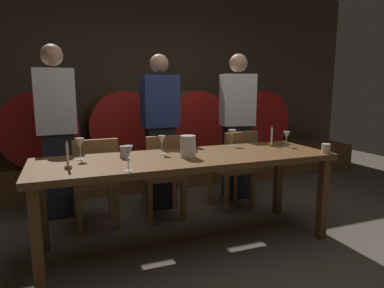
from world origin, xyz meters
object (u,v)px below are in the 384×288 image
(pitcher, at_px, (188,146))
(wine_glass_far_left, at_px, (80,144))
(wine_glass_right, at_px, (232,134))
(candle_right, at_px, (272,140))
(wine_barrel_far_left, at_px, (41,127))
(dining_table, at_px, (188,165))
(chair_center, at_px, (164,173))
(cup_left, at_px, (124,152))
(wine_barrel_center_right, at_px, (188,122))
(chair_right, at_px, (235,166))
(wine_glass_center, at_px, (162,141))
(wine_glass_left, at_px, (128,153))
(guest_right, at_px, (237,126))
(guest_center, at_px, (160,132))
(wine_glass_far_right, at_px, (286,136))
(wine_barrel_far_right, at_px, (248,119))
(candle_left, at_px, (68,161))
(guest_left, at_px, (57,131))
(cup_right, at_px, (326,148))
(wine_barrel_center_left, at_px, (121,124))
(chair_left, at_px, (96,179))

(pitcher, bearing_deg, wine_glass_far_left, 165.32)
(wine_glass_right, bearing_deg, candle_right, -23.04)
(wine_barrel_far_left, distance_m, dining_table, 2.33)
(dining_table, distance_m, chair_center, 0.65)
(wine_glass_right, height_order, cup_left, wine_glass_right)
(pitcher, bearing_deg, candle_right, 11.48)
(candle_right, relative_size, wine_glass_far_left, 1.17)
(wine_barrel_center_right, height_order, cup_left, wine_barrel_center_right)
(chair_right, bearing_deg, wine_glass_center, 19.03)
(wine_glass_far_left, relative_size, wine_glass_left, 0.98)
(guest_right, xyz_separation_m, wine_glass_left, (-1.53, -1.27, 0.02))
(wine_barrel_far_left, distance_m, guest_right, 2.42)
(chair_center, height_order, pitcher, pitcher)
(guest_right, bearing_deg, dining_table, 53.51)
(wine_glass_center, bearing_deg, wine_glass_right, 10.81)
(dining_table, distance_m, pitcher, 0.17)
(guest_center, distance_m, wine_glass_far_right, 1.33)
(wine_barrel_far_right, xyz_separation_m, wine_glass_center, (-1.93, -1.83, 0.04))
(wine_barrel_center_right, distance_m, wine_glass_right, 1.69)
(wine_glass_center, xyz_separation_m, wine_glass_far_right, (1.22, -0.07, -0.01))
(wine_glass_center, relative_size, wine_glass_far_right, 1.10)
(chair_center, bearing_deg, candle_right, 155.77)
(wine_barrel_far_left, distance_m, candle_left, 2.10)
(guest_center, relative_size, candle_right, 8.34)
(pitcher, height_order, wine_glass_left, pitcher)
(chair_center, relative_size, wine_glass_right, 5.47)
(wine_glass_far_left, xyz_separation_m, wine_glass_center, (0.66, -0.02, -0.01))
(wine_barrel_center_right, relative_size, chair_right, 1.02)
(chair_right, relative_size, guest_right, 0.51)
(guest_center, height_order, wine_glass_right, guest_center)
(wine_barrel_far_right, distance_m, guest_left, 2.91)
(wine_barrel_far_right, relative_size, cup_right, 11.13)
(wine_barrel_center_left, bearing_deg, wine_glass_center, -88.65)
(dining_table, xyz_separation_m, candle_left, (-0.93, -0.10, 0.13))
(guest_center, bearing_deg, pitcher, 85.74)
(wine_barrel_center_left, distance_m, wine_glass_right, 1.86)
(wine_barrel_far_left, bearing_deg, wine_glass_left, -74.03)
(wine_barrel_center_right, height_order, dining_table, wine_barrel_center_right)
(wine_barrel_far_right, relative_size, chair_right, 1.02)
(pitcher, bearing_deg, chair_left, 135.40)
(wine_glass_far_left, height_order, wine_glass_left, wine_glass_left)
(wine_glass_left, bearing_deg, chair_center, 60.66)
(chair_center, relative_size, candle_right, 4.35)
(wine_barrel_center_right, xyz_separation_m, guest_center, (-0.71, -1.03, 0.01))
(chair_right, bearing_deg, wine_glass_right, 49.59)
(guest_left, relative_size, wine_glass_right, 10.93)
(candle_left, height_order, candle_right, candle_left)
(wine_barrel_center_left, xyz_separation_m, cup_right, (1.39, -2.29, -0.03))
(chair_left, distance_m, cup_left, 0.64)
(wine_barrel_far_left, xyz_separation_m, wine_barrel_center_right, (1.96, 0.00, 0.00))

